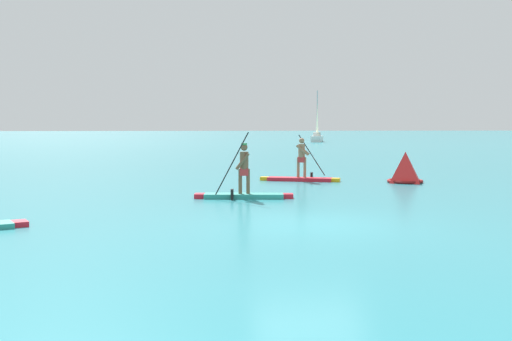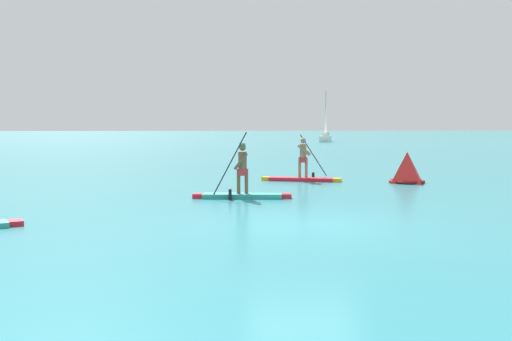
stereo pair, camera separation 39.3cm
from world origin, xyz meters
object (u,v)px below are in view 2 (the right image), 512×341
Objects in this scene: paddleboarder_mid_center at (242,188)px; sailboat_right_horizon at (326,135)px; race_marker_buoy at (407,169)px; paddleboarder_far_right at (302,173)px.

sailboat_right_horizon reaches higher than paddleboarder_mid_center.
paddleboarder_mid_center is 7.96m from race_marker_buoy.
sailboat_right_horizon is at bearing -97.35° from paddleboarder_mid_center.
sailboat_right_horizon is at bearing 81.07° from race_marker_buoy.
race_marker_buoy is at bearing 2.80° from paddleboarder_far_right.
paddleboarder_far_right is (2.82, 5.47, -0.00)m from paddleboarder_mid_center.
race_marker_buoy is at bearing -171.68° from sailboat_right_horizon.
paddleboarder_mid_center is at bearing -177.09° from sailboat_right_horizon.
paddleboarder_mid_center reaches higher than paddleboarder_far_right.
paddleboarder_far_right is at bearing -175.71° from sailboat_right_horizon.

